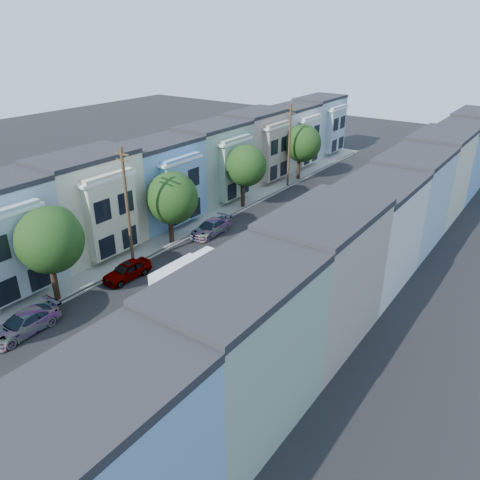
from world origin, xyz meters
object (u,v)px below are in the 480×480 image
(tree_e, at_px, (302,143))
(parked_right_c, at_px, (338,226))
(parked_left_c, at_px, (127,271))
(parked_right_d, at_px, (377,196))
(lead_sedan, at_px, (273,250))
(tree_b, at_px, (49,240))
(tree_d, at_px, (245,166))
(fedex_truck, at_px, (192,279))
(parked_left_b, at_px, (24,324))
(parked_right_a, at_px, (123,386))
(tree_far_r, at_px, (398,170))
(parked_right_b, at_px, (189,337))
(motorcycle, at_px, (42,457))
(utility_pole_near, at_px, (127,208))
(utility_pole_far, at_px, (289,146))
(parked_left_d, at_px, (211,228))
(tree_c, at_px, (171,198))

(tree_e, height_order, parked_right_c, tree_e)
(parked_left_c, relative_size, parked_right_d, 0.89)
(lead_sedan, height_order, parked_right_d, lead_sedan)
(tree_b, bearing_deg, parked_right_d, 72.00)
(tree_d, distance_m, fedex_truck, 19.76)
(parked_left_b, xyz_separation_m, parked_right_a, (9.80, -0.17, -0.06))
(tree_far_r, relative_size, parked_left_c, 1.31)
(parked_right_d, bearing_deg, tree_d, -133.65)
(parked_right_b, xyz_separation_m, motorcycle, (0.33, -10.67, -0.20))
(lead_sedan, bearing_deg, tree_d, 138.72)
(utility_pole_near, bearing_deg, lead_sedan, 41.40)
(utility_pole_far, height_order, parked_right_b, utility_pole_far)
(tree_e, distance_m, lead_sedan, 23.50)
(utility_pole_near, xyz_separation_m, parked_right_d, (11.20, 27.27, -4.46))
(utility_pole_near, bearing_deg, parked_left_b, -82.66)
(tree_b, xyz_separation_m, utility_pole_near, (0.00, 7.20, 0.14))
(tree_far_r, height_order, utility_pole_near, utility_pole_near)
(utility_pole_far, height_order, parked_left_d, utility_pole_far)
(tree_b, bearing_deg, parked_right_b, 8.18)
(tree_b, height_order, tree_c, tree_b)
(tree_d, relative_size, tree_e, 0.98)
(utility_pole_far, height_order, parked_right_d, utility_pole_far)
(parked_right_b, distance_m, parked_right_c, 22.18)
(utility_pole_far, relative_size, fedex_truck, 1.58)
(tree_b, distance_m, tree_far_r, 36.65)
(tree_b, relative_size, tree_far_r, 1.28)
(tree_d, bearing_deg, motorcycle, -70.69)
(parked_right_a, relative_size, motorcycle, 1.84)
(motorcycle, bearing_deg, parked_left_b, 134.43)
(tree_c, bearing_deg, fedex_truck, -39.42)
(parked_left_d, bearing_deg, tree_far_r, 56.21)
(tree_c, bearing_deg, lead_sedan, 17.69)
(tree_d, relative_size, parked_left_b, 1.49)
(tree_e, height_order, utility_pole_far, utility_pole_far)
(tree_c, bearing_deg, parked_right_c, 45.75)
(parked_right_a, bearing_deg, fedex_truck, 103.60)
(tree_d, xyz_separation_m, parked_right_d, (11.20, 10.63, -4.14))
(motorcycle, bearing_deg, tree_b, 124.28)
(tree_b, distance_m, parked_right_b, 12.13)
(tree_e, height_order, parked_left_b, tree_e)
(tree_d, height_order, parked_left_d, tree_d)
(tree_far_r, xyz_separation_m, parked_left_d, (-11.79, -18.18, -3.46))
(parked_left_d, xyz_separation_m, parked_right_d, (9.80, 18.47, -0.01))
(tree_far_r, distance_m, utility_pole_near, 30.05)
(parked_right_b, height_order, motorcycle, parked_right_b)
(parked_right_d, bearing_deg, parked_left_c, -105.73)
(tree_far_r, xyz_separation_m, motorcycle, (-1.67, -43.24, -3.69))
(utility_pole_near, relative_size, utility_pole_far, 1.00)
(parked_right_c, distance_m, motorcycle, 32.85)
(parked_left_c, distance_m, motorcycle, 17.57)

